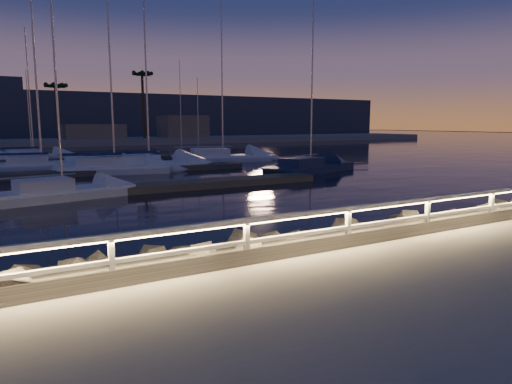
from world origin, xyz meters
TOP-DOWN VIEW (x-y plane):
  - ground at (0.00, 0.00)m, footprint 400.00×400.00m
  - harbor_water at (0.00, 31.22)m, footprint 400.00×440.00m
  - guard_rail at (-0.07, -0.00)m, footprint 44.11×0.12m
  - riprap at (4.42, 1.53)m, footprint 38.35×3.27m
  - floating_docks at (0.00, 32.50)m, footprint 22.00×36.00m
  - far_shore at (-0.12, 74.05)m, footprint 160.00×14.00m
  - palm_center at (2.00, 73.00)m, footprint 3.00×3.00m
  - palm_right at (16.00, 72.00)m, footprint 3.00×3.00m
  - sailboat_b at (-4.31, 15.43)m, footprint 7.20×3.38m
  - sailboat_d at (13.97, 19.62)m, footprint 9.11×5.01m
  - sailboat_f at (0.51, 26.05)m, footprint 8.77×4.24m
  - sailboat_g at (-3.99, 31.83)m, footprint 8.24×3.65m
  - sailboat_h at (3.34, 26.83)m, footprint 10.11×4.00m
  - sailboat_j at (-3.90, 33.23)m, footprint 6.93×2.24m
  - sailboat_k at (-3.90, 42.73)m, footprint 8.03×3.65m
  - sailboat_l at (12.17, 31.88)m, footprint 10.17×4.89m

SIDE VIEW (x-z plane):
  - harbor_water at x=0.00m, z-range -1.27..-0.67m
  - floating_docks at x=0.00m, z-range -0.60..-0.20m
  - riprap at x=4.42m, z-range -0.98..0.54m
  - sailboat_j at x=-3.90m, z-range -6.05..5.66m
  - sailboat_b at x=-4.31m, z-range -6.11..5.73m
  - sailboat_k at x=-3.90m, z-range -6.77..6.40m
  - sailboat_g at x=-3.99m, z-range -6.94..6.59m
  - sailboat_d at x=13.97m, z-range -7.60..7.26m
  - sailboat_l at x=12.17m, z-range -8.43..8.15m
  - sailboat_h at x=3.34m, z-range -8.46..8.19m
  - sailboat_f at x=0.51m, z-range -7.34..7.07m
  - ground at x=0.00m, z-range 0.00..0.00m
  - far_shore at x=-0.12m, z-range -2.31..2.89m
  - guard_rail at x=-0.07m, z-range 0.24..1.30m
  - palm_center at x=2.00m, z-range 3.93..13.63m
  - palm_right at x=16.00m, z-range 4.93..17.13m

